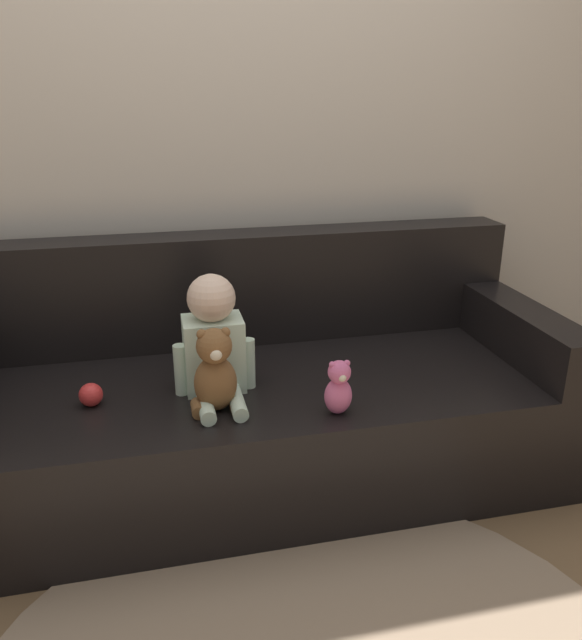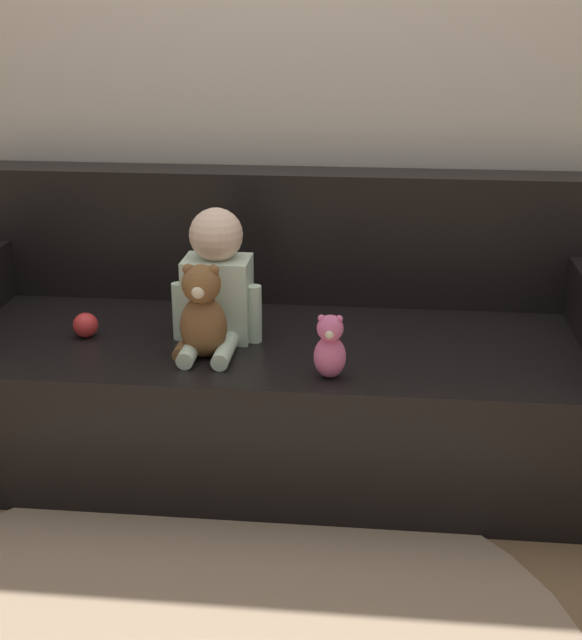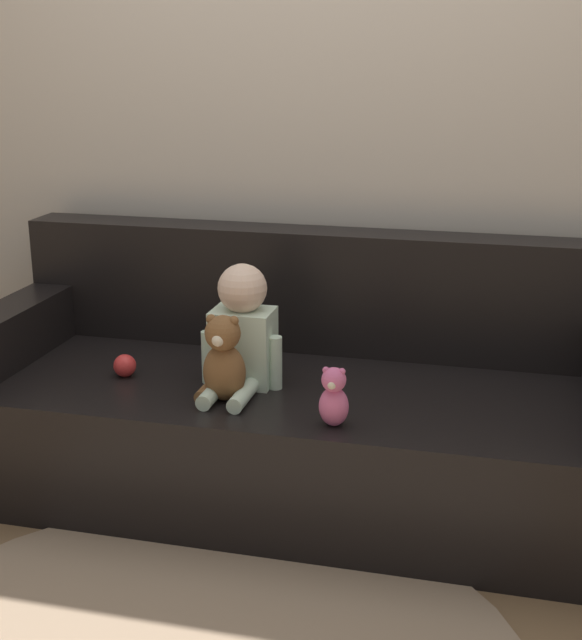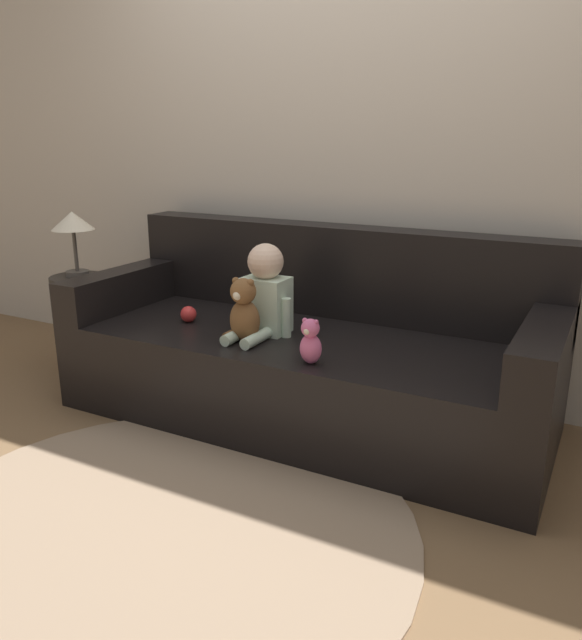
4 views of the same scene
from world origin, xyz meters
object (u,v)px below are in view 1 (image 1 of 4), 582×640
couch (254,397)px  teddy_bear_brown (215,373)px  plush_toy_side (339,388)px  toy_ball (91,395)px  person_baby (214,341)px

couch → teddy_bear_brown: couch is taller
couch → plush_toy_side: bearing=-62.8°
teddy_bear_brown → plush_toy_side: (0.37, -0.11, -0.04)m
couch → toy_ball: size_ratio=28.57×
plush_toy_side → toy_ball: size_ratio=2.39×
teddy_bear_brown → plush_toy_side: size_ratio=1.54×
couch → plush_toy_side: couch is taller
teddy_bear_brown → toy_ball: size_ratio=3.67×
couch → person_baby: (-0.15, -0.14, 0.29)m
couch → person_baby: 0.36m
teddy_bear_brown → toy_ball: bearing=162.7°
plush_toy_side → toy_ball: plush_toy_side is taller
teddy_bear_brown → person_baby: bearing=84.7°
person_baby → toy_ball: size_ratio=5.26×
person_baby → toy_ball: person_baby is taller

